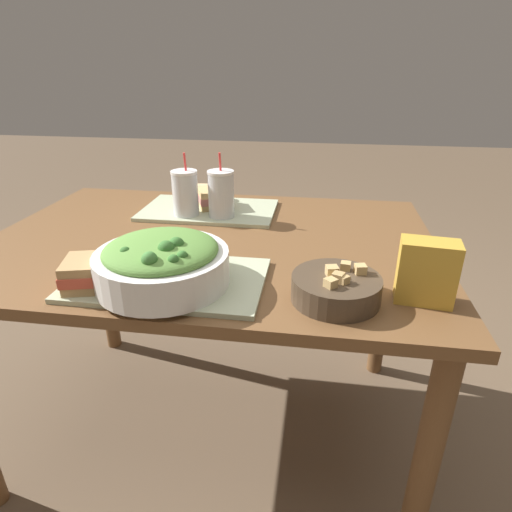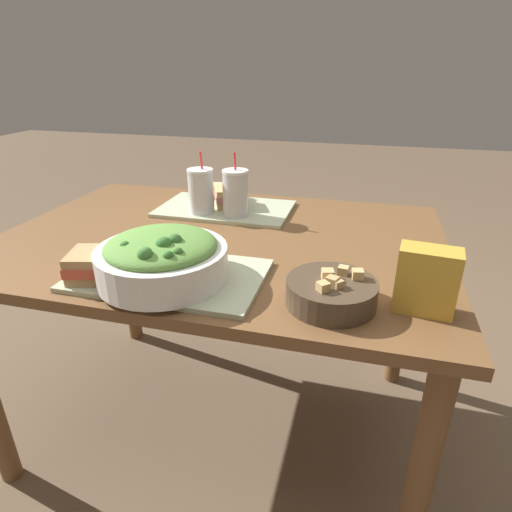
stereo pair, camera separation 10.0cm
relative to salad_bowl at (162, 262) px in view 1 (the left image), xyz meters
name	(u,v)px [view 1 (the left image)]	position (x,y,z in m)	size (l,w,h in m)	color
ground_plane	(219,423)	(0.03, 0.31, -0.79)	(12.00, 12.00, 0.00)	brown
dining_table	(212,267)	(0.03, 0.31, -0.16)	(1.30, 0.91, 0.73)	brown
tray_near	(168,279)	(0.00, 0.03, -0.06)	(0.45, 0.28, 0.01)	#B2BC99
tray_far	(209,210)	(-0.03, 0.55, -0.06)	(0.45, 0.28, 0.01)	#B2BC99
salad_bowl	(162,262)	(0.00, 0.00, 0.00)	(0.30, 0.30, 0.12)	white
soup_bowl	(336,287)	(0.39, 0.00, -0.04)	(0.19, 0.19, 0.08)	#473828
sandwich_near	(92,273)	(-0.15, -0.03, -0.02)	(0.14, 0.14, 0.06)	tan
baguette_near	(190,249)	(0.02, 0.13, -0.03)	(0.15, 0.11, 0.06)	#DBBC84
sandwich_far	(215,198)	(-0.02, 0.57, -0.02)	(0.14, 0.14, 0.06)	tan
baguette_far	(205,192)	(-0.07, 0.65, -0.03)	(0.12, 0.07, 0.06)	#DBBC84
drink_cup_dark	(185,194)	(-0.09, 0.47, 0.01)	(0.08, 0.08, 0.20)	silver
drink_cup_red	(220,195)	(0.02, 0.47, 0.02)	(0.08, 0.08, 0.21)	silver
chip_bag	(427,272)	(0.57, 0.03, 0.00)	(0.13, 0.08, 0.14)	gold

